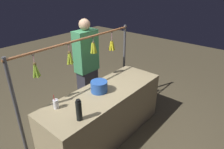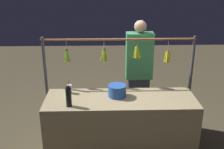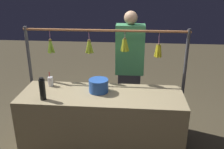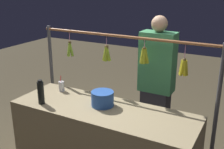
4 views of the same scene
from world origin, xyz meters
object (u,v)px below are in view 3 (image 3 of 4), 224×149
at_px(blue_bucket, 99,86).
at_px(vendor_person, 129,71).
at_px(drink_cup, 51,81).
at_px(water_bottle, 42,89).

relative_size(blue_bucket, vendor_person, 0.14).
xyz_separation_m(blue_bucket, drink_cup, (0.67, -0.13, -0.02)).
bearing_deg(water_bottle, blue_bucket, -156.12).
bearing_deg(blue_bucket, water_bottle, 23.88).
bearing_deg(vendor_person, drink_cup, 27.07).
distance_m(blue_bucket, vendor_person, 0.76).
relative_size(drink_cup, vendor_person, 0.11).
bearing_deg(drink_cup, water_bottle, 95.48).
bearing_deg(blue_bucket, drink_cup, -10.84).
xyz_separation_m(water_bottle, drink_cup, (0.04, -0.41, -0.07)).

